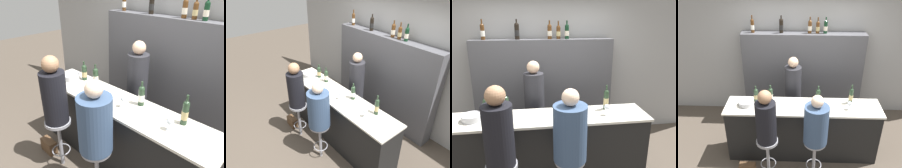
# 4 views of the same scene
# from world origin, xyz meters

# --- Properties ---
(wall_back) EXTENTS (6.40, 0.05, 2.60)m
(wall_back) POSITION_xyz_m (0.00, 1.68, 1.30)
(wall_back) COLOR #9E9E9E
(wall_back) RESTS_ON ground_plane
(bar_counter) EXTENTS (2.55, 0.55, 0.99)m
(bar_counter) POSITION_xyz_m (0.00, 0.25, 0.49)
(bar_counter) COLOR black
(bar_counter) RESTS_ON ground_plane
(back_bar_cabinet) EXTENTS (2.38, 0.28, 1.84)m
(back_bar_cabinet) POSITION_xyz_m (0.00, 1.45, 0.92)
(back_bar_cabinet) COLOR #4C4C51
(back_bar_cabinet) RESTS_ON ground_plane
(wine_bottle_counter_0) EXTENTS (0.08, 0.08, 0.28)m
(wine_bottle_counter_0) POSITION_xyz_m (-0.79, 0.39, 1.10)
(wine_bottle_counter_0) COLOR #233823
(wine_bottle_counter_0) RESTS_ON bar_counter
(wine_bottle_counter_1) EXTENTS (0.08, 0.08, 0.30)m
(wine_bottle_counter_1) POSITION_xyz_m (-0.54, 0.39, 1.11)
(wine_bottle_counter_1) COLOR #233823
(wine_bottle_counter_1) RESTS_ON bar_counter
(wine_bottle_counter_2) EXTENTS (0.08, 0.08, 0.30)m
(wine_bottle_counter_2) POSITION_xyz_m (0.25, 0.39, 1.11)
(wine_bottle_counter_2) COLOR #233823
(wine_bottle_counter_2) RESTS_ON bar_counter
(wine_bottle_counter_3) EXTENTS (0.07, 0.07, 0.34)m
(wine_bottle_counter_3) POSITION_xyz_m (0.79, 0.39, 1.13)
(wine_bottle_counter_3) COLOR #233823
(wine_bottle_counter_3) RESTS_ON bar_counter
(wine_bottle_backbar_0) EXTENTS (0.07, 0.07, 0.33)m
(wine_bottle_backbar_0) POSITION_xyz_m (-0.96, 1.45, 1.98)
(wine_bottle_backbar_0) COLOR #4C2D14
(wine_bottle_backbar_0) RESTS_ON back_bar_cabinet
(wine_bottle_backbar_1) EXTENTS (0.08, 0.08, 0.32)m
(wine_bottle_backbar_1) POSITION_xyz_m (-0.42, 1.45, 1.98)
(wine_bottle_backbar_1) COLOR black
(wine_bottle_backbar_1) RESTS_ON back_bar_cabinet
(wine_bottle_backbar_2) EXTENTS (0.07, 0.07, 0.31)m
(wine_bottle_backbar_2) POSITION_xyz_m (0.11, 1.45, 1.97)
(wine_bottle_backbar_2) COLOR #4C2D14
(wine_bottle_backbar_2) RESTS_ON back_bar_cabinet
(wine_bottle_backbar_3) EXTENTS (0.07, 0.07, 0.30)m
(wine_bottle_backbar_3) POSITION_xyz_m (0.26, 1.45, 1.96)
(wine_bottle_backbar_3) COLOR #4C2D14
(wine_bottle_backbar_3) RESTS_ON back_bar_cabinet
(wine_bottle_backbar_4) EXTENTS (0.07, 0.07, 0.30)m
(wine_bottle_backbar_4) POSITION_xyz_m (0.41, 1.45, 1.97)
(wine_bottle_backbar_4) COLOR black
(wine_bottle_backbar_4) RESTS_ON back_bar_cabinet
(wine_glass_0) EXTENTS (0.06, 0.06, 0.15)m
(wine_glass_0) POSITION_xyz_m (0.13, 0.20, 1.09)
(wine_glass_0) COLOR silver
(wine_glass_0) RESTS_ON bar_counter
(wine_glass_1) EXTENTS (0.07, 0.07, 0.14)m
(wine_glass_1) POSITION_xyz_m (0.74, 0.20, 1.09)
(wine_glass_1) COLOR silver
(wine_glass_1) RESTS_ON bar_counter
(metal_bowl) EXTENTS (0.25, 0.25, 0.08)m
(metal_bowl) POSITION_xyz_m (-0.93, 0.26, 1.02)
(metal_bowl) COLOR #B7B7BC
(metal_bowl) RESTS_ON bar_counter
(bar_stool_left) EXTENTS (0.33, 0.33, 0.72)m
(bar_stool_left) POSITION_xyz_m (-0.54, -0.28, 0.55)
(bar_stool_left) COLOR gray
(bar_stool_left) RESTS_ON ground_plane
(guest_seated_left) EXTENTS (0.30, 0.30, 0.86)m
(guest_seated_left) POSITION_xyz_m (-0.54, -0.28, 1.10)
(guest_seated_left) COLOR black
(guest_seated_left) RESTS_ON bar_stool_left
(bar_stool_right) EXTENTS (0.33, 0.33, 0.72)m
(bar_stool_right) POSITION_xyz_m (0.18, -0.28, 0.55)
(bar_stool_right) COLOR gray
(bar_stool_right) RESTS_ON ground_plane
(guest_seated_right) EXTENTS (0.36, 0.36, 0.79)m
(guest_seated_right) POSITION_xyz_m (0.18, -0.28, 1.05)
(guest_seated_right) COLOR #334766
(guest_seated_right) RESTS_ON bar_stool_right
(bartender) EXTENTS (0.30, 0.30, 1.59)m
(bartender) POSITION_xyz_m (-0.18, 0.87, 0.74)
(bartender) COLOR #28282D
(bartender) RESTS_ON ground_plane
(handbag) EXTENTS (0.26, 0.12, 0.20)m
(handbag) POSITION_xyz_m (-0.88, -0.28, 0.10)
(handbag) COLOR #513823
(handbag) RESTS_ON ground_plane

